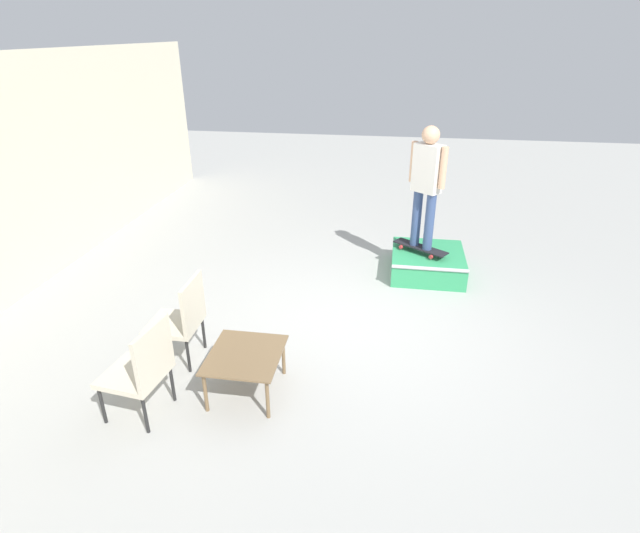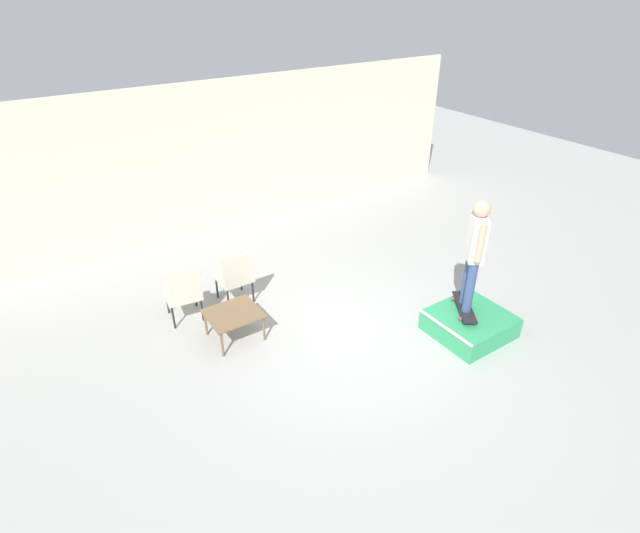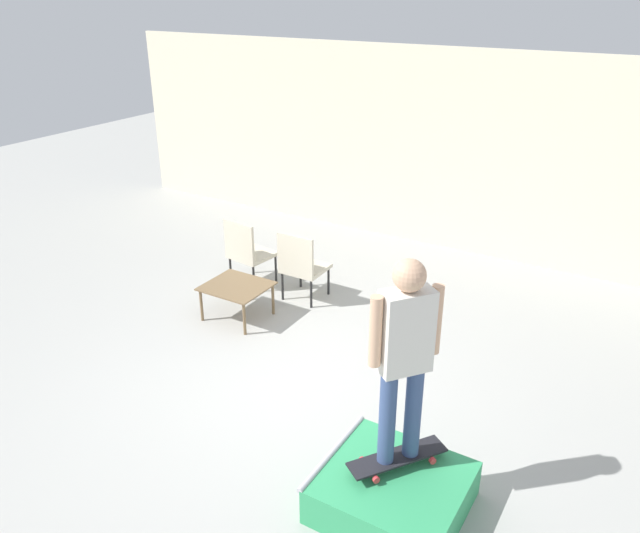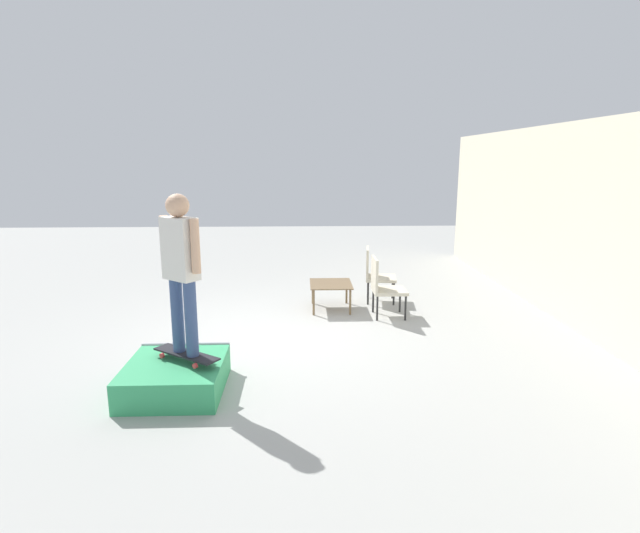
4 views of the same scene
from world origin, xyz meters
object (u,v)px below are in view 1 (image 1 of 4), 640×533
(skate_ramp_box, at_px, (427,263))
(skateboard_on_ramp, at_px, (420,247))
(person_skater, at_px, (427,179))
(coffee_table, at_px, (245,358))
(patio_chair_left, at_px, (142,367))
(patio_chair_right, at_px, (182,317))

(skate_ramp_box, distance_m, skateboard_on_ramp, 0.27)
(person_skater, height_order, coffee_table, person_skater)
(skate_ramp_box, relative_size, patio_chair_left, 1.17)
(coffee_table, xyz_separation_m, patio_chair_left, (-0.44, 0.80, 0.13))
(coffee_table, relative_size, patio_chair_left, 0.80)
(patio_chair_left, height_order, patio_chair_right, same)
(person_skater, xyz_separation_m, coffee_table, (-2.94, 1.72, -1.03))
(skateboard_on_ramp, bearing_deg, skate_ramp_box, -133.34)
(skateboard_on_ramp, xyz_separation_m, patio_chair_left, (-3.38, 2.52, 0.11))
(coffee_table, distance_m, patio_chair_left, 0.93)
(patio_chair_left, bearing_deg, coffee_table, 126.08)
(patio_chair_right, bearing_deg, skateboard_on_ramp, 134.69)
(person_skater, bearing_deg, patio_chair_left, 91.31)
(skateboard_on_ramp, distance_m, patio_chair_right, 3.56)
(person_skater, relative_size, patio_chair_left, 1.78)
(coffee_table, height_order, patio_chair_left, patio_chair_left)
(skateboard_on_ramp, xyz_separation_m, person_skater, (0.00, 0.00, 1.01))
(patio_chair_left, xyz_separation_m, patio_chair_right, (0.87, -0.00, 0.00))
(skate_ramp_box, bearing_deg, patio_chair_right, 133.78)
(skateboard_on_ramp, height_order, patio_chair_right, patio_chair_right)
(coffee_table, xyz_separation_m, patio_chair_right, (0.43, 0.80, 0.13))
(skateboard_on_ramp, xyz_separation_m, patio_chair_right, (-2.51, 2.52, 0.11))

